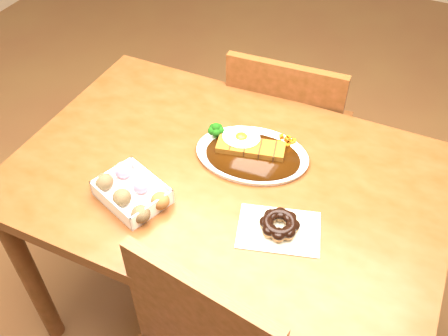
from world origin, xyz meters
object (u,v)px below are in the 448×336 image
at_px(katsu_curry_plate, 250,151).
at_px(donut_box, 132,192).
at_px(pon_de_ring, 279,225).
at_px(chair_far, 287,135).
at_px(table, 227,198).

xyz_separation_m(katsu_curry_plate, donut_box, (-0.22, -0.29, 0.01)).
bearing_deg(katsu_curry_plate, donut_box, -127.36).
xyz_separation_m(katsu_curry_plate, pon_de_ring, (0.17, -0.22, 0.00)).
relative_size(chair_far, pon_de_ring, 3.67).
xyz_separation_m(chair_far, donut_box, (-0.20, -0.72, 0.30)).
height_order(katsu_curry_plate, pon_de_ring, katsu_curry_plate).
distance_m(chair_far, donut_box, 0.81).
bearing_deg(table, katsu_curry_plate, 73.48).
bearing_deg(katsu_curry_plate, chair_far, 92.45).
bearing_deg(chair_far, table, 85.18).
relative_size(table, chair_far, 1.38).
bearing_deg(chair_far, pon_de_ring, 102.42).
xyz_separation_m(table, katsu_curry_plate, (0.03, 0.10, 0.12)).
relative_size(donut_box, pon_de_ring, 0.92).
bearing_deg(pon_de_ring, chair_far, 106.10).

